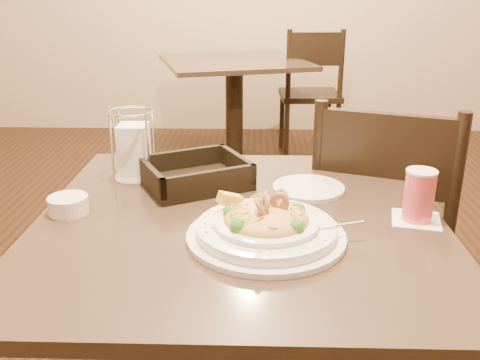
{
  "coord_description": "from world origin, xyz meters",
  "views": [
    {
      "loc": [
        0.03,
        -1.09,
        1.23
      ],
      "look_at": [
        0.0,
        0.02,
        0.82
      ],
      "focal_mm": 40.0,
      "sensor_mm": 36.0,
      "label": 1
    }
  ],
  "objects_px": {
    "background_table": "(234,94)",
    "drink_glass": "(419,196)",
    "main_table": "(240,305)",
    "dining_chair_far": "(311,90)",
    "pasta_bowl": "(266,226)",
    "dining_chair_near": "(382,236)",
    "bread_basket": "(196,177)",
    "napkin_caddy": "(134,150)",
    "butter_ramekin": "(68,205)",
    "side_plate": "(309,188)"
  },
  "relations": [
    {
      "from": "drink_glass",
      "to": "bread_basket",
      "type": "bearing_deg",
      "value": 158.69
    },
    {
      "from": "main_table",
      "to": "napkin_caddy",
      "type": "relative_size",
      "value": 4.83
    },
    {
      "from": "main_table",
      "to": "bread_basket",
      "type": "bearing_deg",
      "value": 121.89
    },
    {
      "from": "pasta_bowl",
      "to": "drink_glass",
      "type": "height_order",
      "value": "drink_glass"
    },
    {
      "from": "dining_chair_far",
      "to": "side_plate",
      "type": "distance_m",
      "value": 2.59
    },
    {
      "from": "pasta_bowl",
      "to": "dining_chair_near",
      "type": "bearing_deg",
      "value": 53.95
    },
    {
      "from": "dining_chair_near",
      "to": "butter_ramekin",
      "type": "xyz_separation_m",
      "value": [
        -0.81,
        -0.39,
        0.26
      ]
    },
    {
      "from": "background_table",
      "to": "side_plate",
      "type": "bearing_deg",
      "value": -83.2
    },
    {
      "from": "pasta_bowl",
      "to": "bread_basket",
      "type": "distance_m",
      "value": 0.35
    },
    {
      "from": "dining_chair_near",
      "to": "background_table",
      "type": "bearing_deg",
      "value": -56.23
    },
    {
      "from": "dining_chair_far",
      "to": "pasta_bowl",
      "type": "height_order",
      "value": "dining_chair_far"
    },
    {
      "from": "napkin_caddy",
      "to": "butter_ramekin",
      "type": "height_order",
      "value": "napkin_caddy"
    },
    {
      "from": "pasta_bowl",
      "to": "napkin_caddy",
      "type": "bearing_deg",
      "value": 134.39
    },
    {
      "from": "background_table",
      "to": "napkin_caddy",
      "type": "distance_m",
      "value": 2.32
    },
    {
      "from": "pasta_bowl",
      "to": "side_plate",
      "type": "relative_size",
      "value": 2.0
    },
    {
      "from": "dining_chair_far",
      "to": "napkin_caddy",
      "type": "height_order",
      "value": "dining_chair_far"
    },
    {
      "from": "main_table",
      "to": "side_plate",
      "type": "distance_m",
      "value": 0.33
    },
    {
      "from": "dining_chair_far",
      "to": "butter_ramekin",
      "type": "bearing_deg",
      "value": 70.43
    },
    {
      "from": "pasta_bowl",
      "to": "bread_basket",
      "type": "relative_size",
      "value": 1.15
    },
    {
      "from": "dining_chair_near",
      "to": "pasta_bowl",
      "type": "distance_m",
      "value": 0.68
    },
    {
      "from": "bread_basket",
      "to": "side_plate",
      "type": "bearing_deg",
      "value": -5.29
    },
    {
      "from": "background_table",
      "to": "dining_chair_near",
      "type": "bearing_deg",
      "value": -75.88
    },
    {
      "from": "main_table",
      "to": "drink_glass",
      "type": "distance_m",
      "value": 0.49
    },
    {
      "from": "side_plate",
      "to": "butter_ramekin",
      "type": "distance_m",
      "value": 0.58
    },
    {
      "from": "drink_glass",
      "to": "napkin_caddy",
      "type": "height_order",
      "value": "napkin_caddy"
    },
    {
      "from": "dining_chair_far",
      "to": "bread_basket",
      "type": "relative_size",
      "value": 2.97
    },
    {
      "from": "main_table",
      "to": "drink_glass",
      "type": "relative_size",
      "value": 7.33
    },
    {
      "from": "dining_chair_far",
      "to": "bread_basket",
      "type": "distance_m",
      "value": 2.61
    },
    {
      "from": "dining_chair_far",
      "to": "side_plate",
      "type": "height_order",
      "value": "dining_chair_far"
    },
    {
      "from": "main_table",
      "to": "butter_ramekin",
      "type": "height_order",
      "value": "butter_ramekin"
    },
    {
      "from": "background_table",
      "to": "dining_chair_far",
      "type": "height_order",
      "value": "dining_chair_far"
    },
    {
      "from": "background_table",
      "to": "side_plate",
      "type": "xyz_separation_m",
      "value": [
        0.28,
        -2.37,
        0.24
      ]
    },
    {
      "from": "side_plate",
      "to": "background_table",
      "type": "bearing_deg",
      "value": 96.8
    },
    {
      "from": "pasta_bowl",
      "to": "dining_chair_far",
      "type": "bearing_deg",
      "value": 82.55
    },
    {
      "from": "main_table",
      "to": "dining_chair_near",
      "type": "relative_size",
      "value": 0.97
    },
    {
      "from": "pasta_bowl",
      "to": "side_plate",
      "type": "height_order",
      "value": "pasta_bowl"
    },
    {
      "from": "side_plate",
      "to": "butter_ramekin",
      "type": "relative_size",
      "value": 2.0
    },
    {
      "from": "dining_chair_far",
      "to": "bread_basket",
      "type": "height_order",
      "value": "dining_chair_far"
    },
    {
      "from": "main_table",
      "to": "napkin_caddy",
      "type": "xyz_separation_m",
      "value": [
        -0.28,
        0.24,
        0.31
      ]
    },
    {
      "from": "bread_basket",
      "to": "background_table",
      "type": "bearing_deg",
      "value": 89.89
    },
    {
      "from": "background_table",
      "to": "main_table",
      "type": "bearing_deg",
      "value": -87.41
    },
    {
      "from": "dining_chair_near",
      "to": "drink_glass",
      "type": "bearing_deg",
      "value": 104.75
    },
    {
      "from": "pasta_bowl",
      "to": "napkin_caddy",
      "type": "height_order",
      "value": "napkin_caddy"
    },
    {
      "from": "background_table",
      "to": "drink_glass",
      "type": "relative_size",
      "value": 9.1
    },
    {
      "from": "dining_chair_near",
      "to": "napkin_caddy",
      "type": "height_order",
      "value": "dining_chair_near"
    },
    {
      "from": "background_table",
      "to": "bread_basket",
      "type": "distance_m",
      "value": 2.36
    },
    {
      "from": "butter_ramekin",
      "to": "pasta_bowl",
      "type": "bearing_deg",
      "value": -14.81
    },
    {
      "from": "dining_chair_near",
      "to": "bread_basket",
      "type": "bearing_deg",
      "value": 40.3
    },
    {
      "from": "background_table",
      "to": "napkin_caddy",
      "type": "xyz_separation_m",
      "value": [
        -0.17,
        -2.3,
        0.31
      ]
    },
    {
      "from": "drink_glass",
      "to": "butter_ramekin",
      "type": "distance_m",
      "value": 0.78
    }
  ]
}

